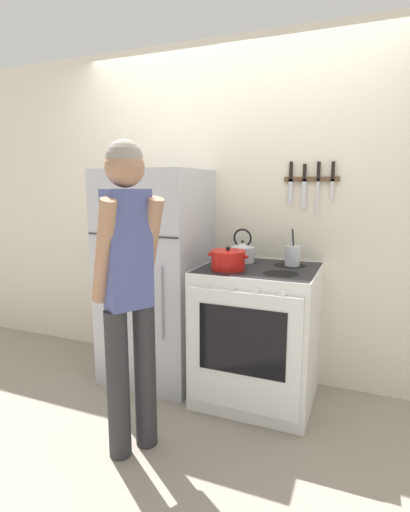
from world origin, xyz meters
TOP-DOWN VIEW (x-y plane):
  - ground_plane at (0.00, 0.00)m, footprint 14.00×14.00m
  - wall_back at (0.00, 0.03)m, footprint 10.00×0.06m
  - refrigerator at (-0.51, -0.32)m, footprint 0.72×0.67m
  - stove_range at (0.30, -0.38)m, footprint 0.78×0.74m
  - dutch_oven_pot at (0.13, -0.49)m, footprint 0.27×0.23m
  - tea_kettle at (0.14, -0.21)m, footprint 0.22×0.18m
  - utensil_jar at (0.49, -0.20)m, footprint 0.10×0.10m
  - person at (-0.19, -1.18)m, footprint 0.39×0.42m
  - wall_knife_strip at (0.57, -0.02)m, footprint 0.38×0.03m

SIDE VIEW (x-z plane):
  - ground_plane at x=0.00m, z-range 0.00..0.00m
  - stove_range at x=0.30m, z-range 0.01..0.95m
  - refrigerator at x=-0.51m, z-range 0.00..1.60m
  - person at x=-0.19m, z-range 0.12..1.83m
  - dutch_oven_pot at x=0.13m, z-range 0.93..1.08m
  - utensil_jar at x=0.49m, z-range 0.88..1.14m
  - tea_kettle at x=0.14m, z-range 0.89..1.14m
  - wall_back at x=0.00m, z-range 0.00..2.55m
  - wall_knife_strip at x=0.57m, z-range 1.36..1.71m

